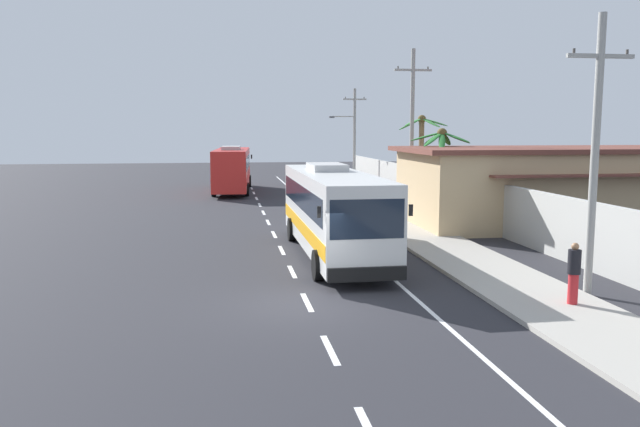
# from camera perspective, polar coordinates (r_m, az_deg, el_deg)

# --- Properties ---
(ground_plane) EXTENTS (160.00, 160.00, 0.00)m
(ground_plane) POSITION_cam_1_polar(r_m,az_deg,el_deg) (18.37, -1.07, -8.24)
(ground_plane) COLOR #28282D
(sidewalk_kerb) EXTENTS (3.20, 90.00, 0.14)m
(sidewalk_kerb) POSITION_cam_1_polar(r_m,az_deg,el_deg) (29.41, 9.55, -2.19)
(sidewalk_kerb) COLOR #A8A399
(sidewalk_kerb) RESTS_ON ground
(lane_markings) EXTENTS (3.41, 71.00, 0.01)m
(lane_markings) POSITION_cam_1_polar(r_m,az_deg,el_deg) (33.00, -0.94, -1.14)
(lane_markings) COLOR white
(lane_markings) RESTS_ON ground
(boundary_wall) EXTENTS (0.24, 60.00, 2.47)m
(boundary_wall) POSITION_cam_1_polar(r_m,az_deg,el_deg) (34.28, 13.55, 1.05)
(boundary_wall) COLOR #B2B2AD
(boundary_wall) RESTS_ON ground
(coach_bus_foreground) EXTENTS (3.02, 12.01, 3.60)m
(coach_bus_foreground) POSITION_cam_1_polar(r_m,az_deg,el_deg) (25.16, 1.16, 0.43)
(coach_bus_foreground) COLOR silver
(coach_bus_foreground) RESTS_ON ground
(coach_bus_far_lane) EXTENTS (3.51, 12.06, 3.72)m
(coach_bus_far_lane) POSITION_cam_1_polar(r_m,az_deg,el_deg) (51.44, -7.91, 4.09)
(coach_bus_far_lane) COLOR red
(coach_bus_far_lane) RESTS_ON ground
(motorcycle_beside_bus) EXTENTS (0.56, 1.96, 1.58)m
(motorcycle_beside_bus) POSITION_cam_1_polar(r_m,az_deg,el_deg) (35.15, 2.00, 0.45)
(motorcycle_beside_bus) COLOR black
(motorcycle_beside_bus) RESTS_ON ground
(pedestrian_near_kerb) EXTENTS (0.36, 0.36, 1.74)m
(pedestrian_near_kerb) POSITION_cam_1_polar(r_m,az_deg,el_deg) (19.12, 21.92, -4.92)
(pedestrian_near_kerb) COLOR red
(pedestrian_near_kerb) RESTS_ON sidewalk_kerb
(utility_pole_nearest) EXTENTS (2.09, 0.24, 8.35)m
(utility_pole_nearest) POSITION_cam_1_polar(r_m,az_deg,el_deg) (20.42, 23.56, 5.13)
(utility_pole_nearest) COLOR #9E9E99
(utility_pole_nearest) RESTS_ON ground
(utility_pole_mid) EXTENTS (2.19, 0.24, 9.55)m
(utility_pole_mid) POSITION_cam_1_polar(r_m,az_deg,el_deg) (36.93, 8.29, 7.46)
(utility_pole_mid) COLOR #9E9E99
(utility_pole_mid) RESTS_ON ground
(utility_pole_far) EXTENTS (3.21, 0.24, 8.47)m
(utility_pole_far) POSITION_cam_1_polar(r_m,az_deg,el_deg) (54.53, 3.04, 7.07)
(utility_pole_far) COLOR #9E9E99
(utility_pole_far) RESTS_ON ground
(palm_nearest) EXTENTS (3.37, 3.44, 5.99)m
(palm_nearest) POSITION_cam_1_polar(r_m,az_deg,el_deg) (43.73, 9.14, 6.23)
(palm_nearest) COLOR brown
(palm_nearest) RESTS_ON ground
(palm_second) EXTENTS (3.36, 3.13, 5.09)m
(palm_second) POSITION_cam_1_polar(r_m,az_deg,el_deg) (35.39, 10.90, 5.30)
(palm_second) COLOR brown
(palm_second) RESTS_ON ground
(roadside_building) EXTENTS (16.52, 8.27, 4.09)m
(roadside_building) POSITION_cam_1_polar(r_m,az_deg,el_deg) (35.79, 20.63, 2.37)
(roadside_building) COLOR tan
(roadside_building) RESTS_ON ground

